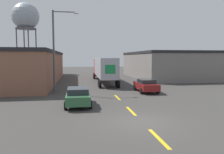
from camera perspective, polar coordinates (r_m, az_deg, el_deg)
ground_plane at (r=13.33m, az=7.89°, el=-11.57°), size 160.00×160.00×0.00m
road_centerline at (r=15.87m, az=4.99°, el=-8.82°), size 0.20×13.39×0.01m
warehouse_left at (r=35.73m, az=-21.29°, el=2.49°), size 9.16×25.63×4.81m
warehouse_right at (r=43.14m, az=13.60°, el=3.14°), size 12.18×19.48×4.91m
semi_truck at (r=33.95m, az=-2.18°, el=2.50°), size 2.84×15.36×3.77m
parked_car_right_mid at (r=24.46m, az=8.89°, el=-2.14°), size 2.03×4.12×1.44m
parked_car_left_near at (r=17.57m, az=-8.88°, el=-4.96°), size 2.03×4.12×1.44m
water_tower at (r=57.49m, az=-21.66°, el=14.38°), size 6.34×6.34×16.81m
street_lamp at (r=24.14m, az=-14.27°, el=7.92°), size 2.80×0.32×8.78m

